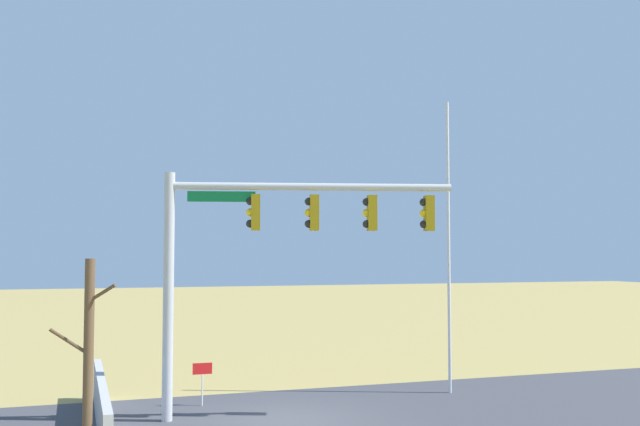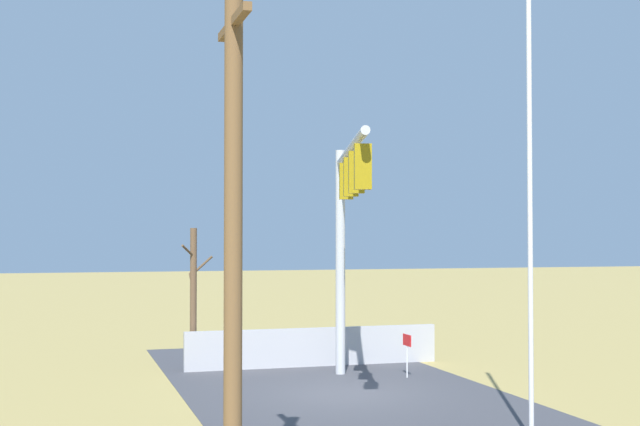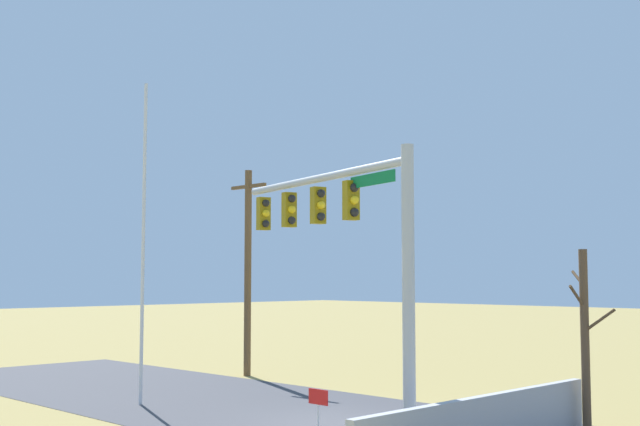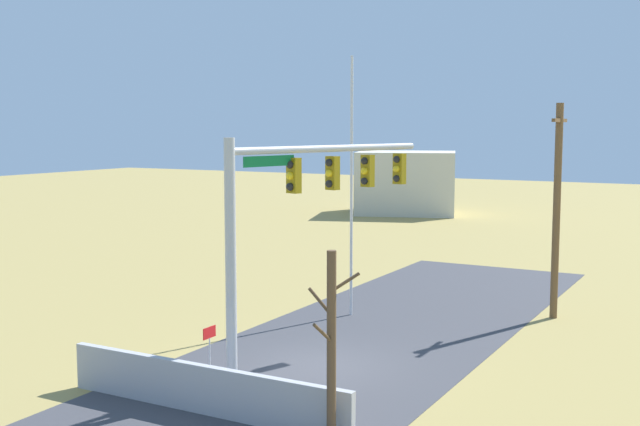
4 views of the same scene
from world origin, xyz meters
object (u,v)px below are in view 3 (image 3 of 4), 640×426
object	(u,v)px
open_sign	(318,404)
utility_pole	(248,268)
signal_mast	(345,230)
bare_tree	(585,338)
flagpole	(143,242)

from	to	relation	value
open_sign	utility_pole	bearing A→B (deg)	146.81
signal_mast	open_sign	world-z (taller)	signal_mast
signal_mast	bare_tree	xyz separation A→B (m)	(4.51, 3.35, -2.57)
flagpole	utility_pole	size ratio (longest dim) A/B	1.22
bare_tree	open_sign	xyz separation A→B (m)	(-3.22, -5.56, -1.27)
open_sign	signal_mast	bearing A→B (deg)	120.23
flagpole	utility_pole	world-z (taller)	flagpole
signal_mast	utility_pole	world-z (taller)	utility_pole
signal_mast	bare_tree	world-z (taller)	signal_mast
signal_mast	flagpole	xyz separation A→B (m)	(-6.39, -1.65, -0.14)
flagpole	bare_tree	xyz separation A→B (m)	(10.90, 5.00, -2.43)
bare_tree	open_sign	size ratio (longest dim) A/B	3.48
flagpole	bare_tree	size ratio (longest dim) A/B	2.17
flagpole	signal_mast	bearing A→B (deg)	14.49
signal_mast	open_sign	distance (m)	4.61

